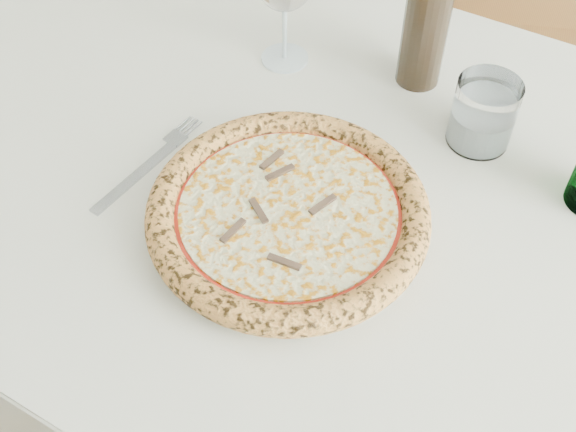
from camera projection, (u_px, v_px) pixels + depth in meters
name	position (u px, v px, depth m)	size (l,w,h in m)	color
floor	(287.00, 406.00, 1.55)	(5.00, 6.00, 0.02)	gray
dining_table	(326.00, 218.00, 1.00)	(1.51, 0.92, 0.76)	brown
chair_far	(497.00, 22.00, 1.53)	(0.60, 0.60, 0.93)	brown
plate	(288.00, 222.00, 0.88)	(0.31, 0.31, 0.02)	silver
pizza	(288.00, 213.00, 0.86)	(0.34, 0.34, 0.04)	tan
fork	(148.00, 165.00, 0.95)	(0.03, 0.21, 0.00)	#A4A9B1
tumbler	(483.00, 117.00, 0.95)	(0.08, 0.08, 0.09)	white
wine_bottle	(428.00, 14.00, 0.98)	(0.06, 0.06, 0.26)	black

